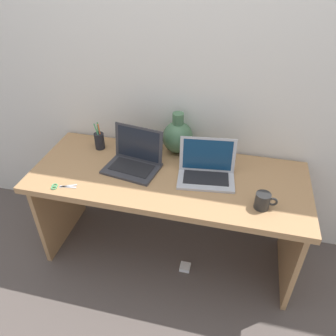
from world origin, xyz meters
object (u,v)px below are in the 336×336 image
Objects in this scene: laptop_left at (135,157)px; power_brick at (185,267)px; scissors at (59,187)px; coffee_mug at (263,201)px; laptop_right at (207,167)px; green_vase at (178,136)px; pen_cup at (99,140)px.

laptop_left reaches higher than power_brick.
scissors is 1.02m from power_brick.
scissors is at bearing -169.16° from power_brick.
coffee_mug is at bearing 4.78° from scissors.
power_brick is (-0.08, -0.17, -0.75)m from laptop_right.
laptop_right is at bearing 65.73° from power_brick.
laptop_right is 0.39m from coffee_mug.
green_vase is 2.37× the size of coffee_mug.
power_brick is at bearing 10.84° from scissors.
coffee_mug is 0.80× the size of scissors.
pen_cup is at bearing 169.20° from laptop_right.
green_vase reaches higher than pen_cup.
coffee_mug is (0.56, -0.44, -0.07)m from green_vase.
green_vase is at bearing 141.56° from coffee_mug.
laptop_left reaches higher than coffee_mug.
green_vase reaches higher than power_brick.
coffee_mug is at bearing -32.80° from laptop_right.
laptop_right is at bearing 147.20° from coffee_mug.
laptop_right is 5.10× the size of power_brick.
pen_cup reaches higher than power_brick.
pen_cup is at bearing -170.59° from green_vase.
laptop_right reaches higher than coffee_mug.
pen_cup is (-0.75, 0.14, -0.00)m from laptop_right.
pen_cup is 0.46m from scissors.
scissors is at bearing -98.09° from pen_cup.
power_brick is (0.37, -0.17, -0.75)m from laptop_left.
laptop_right is 0.87m from scissors.
green_vase is at bearing 9.41° from pen_cup.
power_brick is at bearing -69.11° from green_vase.
power_brick is at bearing -114.27° from laptop_right.
laptop_left is at bearing 155.36° from power_brick.
laptop_left is at bearing 40.90° from scissors.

